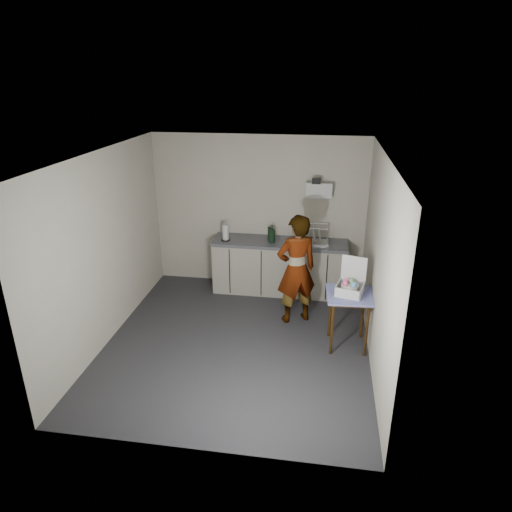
# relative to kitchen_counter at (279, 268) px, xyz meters

# --- Properties ---
(ground) EXTENTS (4.00, 4.00, 0.00)m
(ground) POSITION_rel_kitchen_counter_xyz_m (-0.40, -1.70, -0.43)
(ground) COLOR #242429
(ground) RESTS_ON ground
(wall_back) EXTENTS (3.60, 0.02, 2.60)m
(wall_back) POSITION_rel_kitchen_counter_xyz_m (-0.40, 0.29, 0.87)
(wall_back) COLOR beige
(wall_back) RESTS_ON ground
(wall_right) EXTENTS (0.02, 4.00, 2.60)m
(wall_right) POSITION_rel_kitchen_counter_xyz_m (1.39, -1.70, 0.87)
(wall_right) COLOR beige
(wall_right) RESTS_ON ground
(wall_left) EXTENTS (0.02, 4.00, 2.60)m
(wall_left) POSITION_rel_kitchen_counter_xyz_m (-2.19, -1.70, 0.87)
(wall_left) COLOR beige
(wall_left) RESTS_ON ground
(ceiling) EXTENTS (3.60, 4.00, 0.01)m
(ceiling) POSITION_rel_kitchen_counter_xyz_m (-0.40, -1.70, 2.17)
(ceiling) COLOR white
(ceiling) RESTS_ON wall_back
(kitchen_counter) EXTENTS (2.24, 0.62, 0.91)m
(kitchen_counter) POSITION_rel_kitchen_counter_xyz_m (0.00, 0.00, 0.00)
(kitchen_counter) COLOR black
(kitchen_counter) RESTS_ON ground
(wall_shelf) EXTENTS (0.42, 0.18, 0.37)m
(wall_shelf) POSITION_rel_kitchen_counter_xyz_m (0.60, 0.22, 1.32)
(wall_shelf) COLOR silver
(wall_shelf) RESTS_ON ground
(side_table) EXTENTS (0.64, 0.64, 0.79)m
(side_table) POSITION_rel_kitchen_counter_xyz_m (1.10, -1.56, 0.26)
(side_table) COLOR #38220C
(side_table) RESTS_ON ground
(standing_man) EXTENTS (0.73, 0.63, 1.67)m
(standing_man) POSITION_rel_kitchen_counter_xyz_m (0.35, -0.96, 0.41)
(standing_man) COLOR #B2A593
(standing_man) RESTS_ON ground
(soap_bottle) EXTENTS (0.14, 0.14, 0.30)m
(soap_bottle) POSITION_rel_kitchen_counter_xyz_m (-0.12, -0.07, 0.63)
(soap_bottle) COLOR black
(soap_bottle) RESTS_ON kitchen_counter
(soda_can) EXTENTS (0.07, 0.07, 0.13)m
(soda_can) POSITION_rel_kitchen_counter_xyz_m (-0.11, 0.03, 0.55)
(soda_can) COLOR red
(soda_can) RESTS_ON kitchen_counter
(dark_bottle) EXTENTS (0.06, 0.06, 0.21)m
(dark_bottle) POSITION_rel_kitchen_counter_xyz_m (-0.18, 0.08, 0.59)
(dark_bottle) COLOR black
(dark_bottle) RESTS_ON kitchen_counter
(paper_towel) EXTENTS (0.15, 0.15, 0.27)m
(paper_towel) POSITION_rel_kitchen_counter_xyz_m (-0.90, -0.09, 0.61)
(paper_towel) COLOR black
(paper_towel) RESTS_ON kitchen_counter
(dish_rack) EXTENTS (0.43, 0.32, 0.30)m
(dish_rack) POSITION_rel_kitchen_counter_xyz_m (0.58, 0.01, 0.55)
(dish_rack) COLOR white
(dish_rack) RESTS_ON kitchen_counter
(bakery_box) EXTENTS (0.41, 0.42, 0.47)m
(bakery_box) POSITION_rel_kitchen_counter_xyz_m (1.09, -1.52, 0.47)
(bakery_box) COLOR silver
(bakery_box) RESTS_ON side_table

